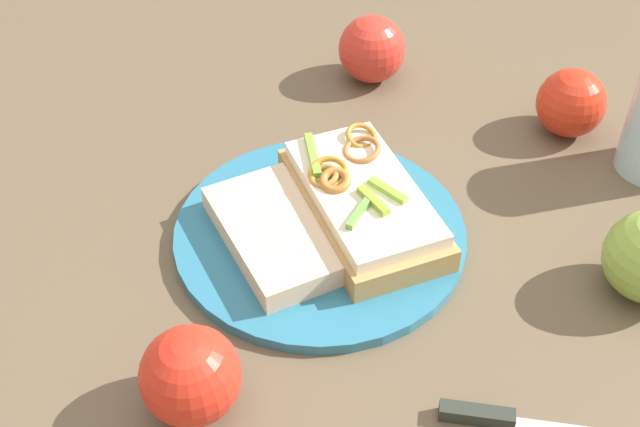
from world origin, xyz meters
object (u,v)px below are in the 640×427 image
apple_3 (571,103)px  plate (320,234)px  apple_0 (190,376)px  apple_1 (372,49)px  sandwich (362,201)px  bread_slice_side (275,233)px  knife (502,419)px

apple_3 → plate: bearing=9.6°
plate → apple_3: (-0.30, -0.05, 0.03)m
apple_0 → apple_1: (-0.31, -0.35, -0.00)m
plate → sandwich: sandwich is taller
apple_0 → plate: bearing=-140.1°
apple_0 → apple_1: same height
apple_1 → plate: bearing=55.1°
plate → bread_slice_side: (0.04, -0.00, 0.02)m
sandwich → plate: bearing=-87.8°
knife → apple_3: bearing=79.9°
plate → apple_3: size_ratio=3.72×
apple_1 → apple_3: size_ratio=1.06×
apple_3 → apple_0: bearing=21.6°
plate → apple_0: (0.15, 0.13, 0.03)m
apple_0 → apple_3: apple_0 is taller
apple_1 → apple_3: bearing=131.3°
apple_0 → apple_3: (-0.46, -0.18, -0.00)m
plate → apple_0: 0.20m
apple_1 → apple_3: 0.22m
apple_0 → knife: size_ratio=0.63×
plate → knife: 0.24m
apple_0 → sandwich: bearing=-146.4°
plate → knife: (-0.05, 0.23, -0.00)m
plate → apple_1: bearing=-124.9°
bread_slice_side → apple_3: apple_3 is taller
bread_slice_side → apple_3: (-0.34, -0.05, 0.01)m
sandwich → apple_0: apple_0 is taller
sandwich → apple_1: (-0.11, -0.22, 0.01)m
apple_1 → knife: apple_1 is taller
sandwich → apple_0: 0.24m
bread_slice_side → apple_3: bearing=94.2°
plate → knife: knife is taller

